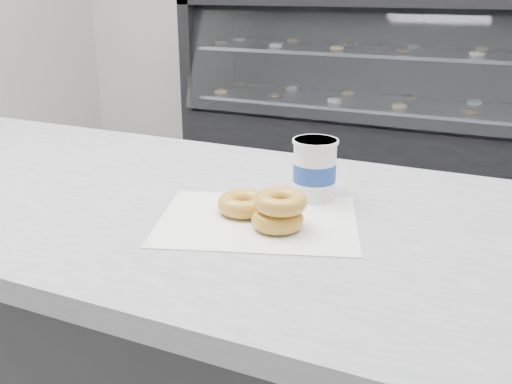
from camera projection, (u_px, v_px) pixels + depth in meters
ground at (219, 371)px, 2.02m from camera, size 5.00×5.00×0.00m
counter at (97, 359)px, 1.35m from camera, size 3.06×0.76×0.90m
display_case at (372, 116)px, 3.66m from camera, size 2.40×0.74×1.25m
wax_paper at (258, 220)px, 0.99m from camera, size 0.41×0.35×0.00m
donut_single at (244, 204)px, 1.02m from camera, size 0.12×0.12×0.03m
donut_stack at (279, 211)px, 0.95m from camera, size 0.12×0.12×0.06m
coffee_cup at (315, 169)px, 1.08m from camera, size 0.09×0.09×0.12m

